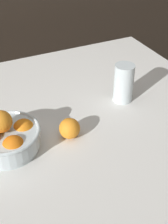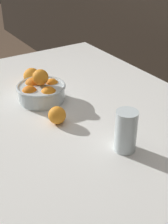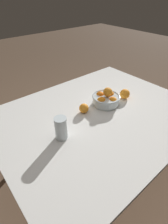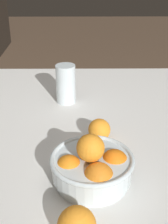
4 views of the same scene
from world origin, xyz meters
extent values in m
plane|color=brown|center=(0.00, 0.00, 0.00)|extent=(12.00, 12.00, 0.00)
cube|color=white|center=(0.00, 0.00, 0.74)|extent=(1.48, 1.16, 0.03)
cylinder|color=#936B47|center=(-0.68, -0.52, 0.36)|extent=(0.05, 0.05, 0.72)
cylinder|color=silver|center=(-0.13, -0.04, 0.76)|extent=(0.20, 0.20, 0.02)
cylinder|color=silver|center=(-0.13, -0.04, 0.80)|extent=(0.21, 0.21, 0.05)
torus|color=silver|center=(-0.13, -0.04, 0.82)|extent=(0.22, 0.22, 0.01)
sphere|color=orange|center=(-0.07, -0.04, 0.81)|extent=(0.07, 0.07, 0.07)
sphere|color=orange|center=(-0.14, 0.02, 0.80)|extent=(0.07, 0.07, 0.07)
sphere|color=orange|center=(-0.18, -0.06, 0.81)|extent=(0.08, 0.08, 0.08)
sphere|color=orange|center=(-0.12, -0.10, 0.81)|extent=(0.07, 0.07, 0.07)
sphere|color=orange|center=(-0.13, -0.04, 0.86)|extent=(0.07, 0.07, 0.07)
cylinder|color=#F4A314|center=(0.36, 0.04, 0.80)|extent=(0.07, 0.07, 0.09)
cylinder|color=silver|center=(0.36, 0.04, 0.83)|extent=(0.08, 0.08, 0.15)
sphere|color=orange|center=(-0.31, -0.01, 0.79)|extent=(0.08, 0.08, 0.08)
sphere|color=orange|center=(0.08, -0.07, 0.79)|extent=(0.07, 0.07, 0.07)
camera|label=1|loc=(-0.23, -0.83, 1.45)|focal=50.00mm
camera|label=2|loc=(1.03, -0.55, 1.42)|focal=50.00mm
camera|label=3|loc=(0.76, 0.74, 1.53)|focal=28.00mm
camera|label=4|loc=(-0.78, -0.02, 1.30)|focal=50.00mm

